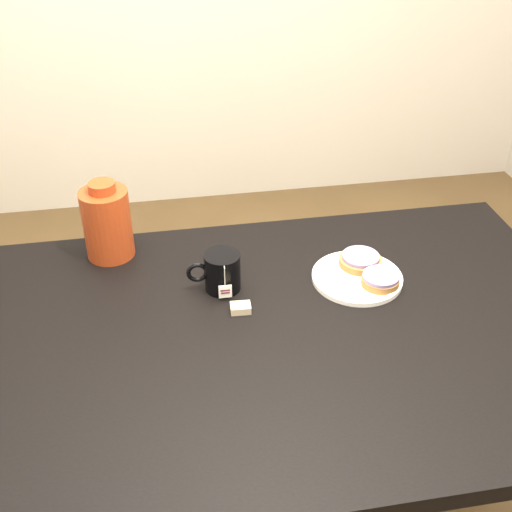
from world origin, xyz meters
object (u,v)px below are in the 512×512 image
bagel_back (360,260)px  bagel_front (380,280)px  table (278,359)px  plate (357,277)px  mug (222,272)px  teabag_pouch (241,308)px  bagel_package (107,222)px

bagel_back → bagel_front: (0.02, -0.09, 0.00)m
table → plate: 0.28m
mug → plate: bearing=-3.4°
plate → bagel_back: (0.02, 0.04, 0.02)m
mug → teabag_pouch: size_ratio=2.79×
table → bagel_front: (0.26, 0.11, 0.11)m
mug → teabag_pouch: (0.03, -0.09, -0.04)m
bagel_back → bagel_front: same height
bagel_back → mug: (-0.34, -0.02, 0.02)m
bagel_front → teabag_pouch: (-0.33, -0.03, -0.02)m
plate → bagel_back: 0.05m
table → bagel_package: bearing=134.7°
bagel_back → bagel_package: (-0.60, 0.17, 0.07)m
table → mug: mug is taller
table → mug: size_ratio=11.13×
mug → teabag_pouch: mug is taller
teabag_pouch → bagel_back: bearing=20.2°
table → bagel_back: (0.24, 0.19, 0.11)m
bagel_front → bagel_back: bearing=103.7°
table → teabag_pouch: size_ratio=31.11×
table → mug: (-0.10, 0.17, 0.13)m
bagel_front → bagel_package: 0.67m
teabag_pouch → bagel_package: size_ratio=0.22×
table → plate: (0.22, 0.15, 0.09)m
plate → bagel_back: bearing=65.0°
table → bagel_front: 0.30m
bagel_front → mug: (-0.36, 0.06, 0.02)m
teabag_pouch → bagel_front: bearing=4.9°
mug → bagel_package: (-0.26, 0.19, 0.05)m
bagel_front → table: bearing=-157.9°
plate → mug: size_ratio=1.71×
teabag_pouch → mug: bearing=107.6°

